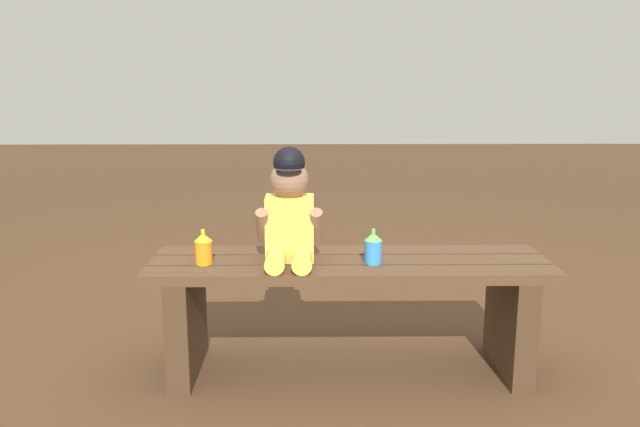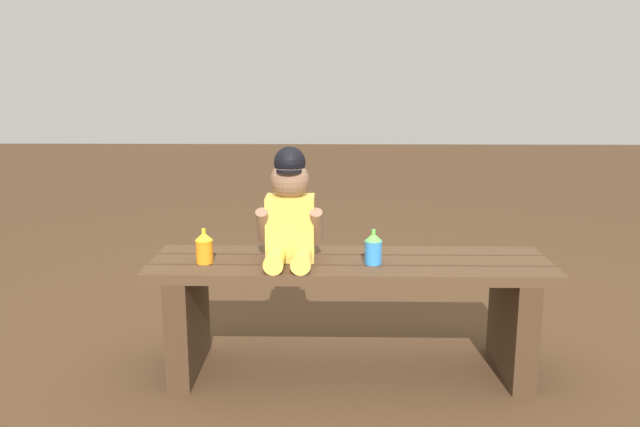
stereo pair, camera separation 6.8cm
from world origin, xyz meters
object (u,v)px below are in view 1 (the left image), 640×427
object	(u,v)px
sippy_cup_right	(373,247)
child_figure	(289,212)
park_bench	(349,297)
sippy_cup_left	(204,248)

from	to	relation	value
sippy_cup_right	child_figure	bearing A→B (deg)	172.39
park_bench	sippy_cup_right	size ratio (longest dim) A/B	11.48
park_bench	sippy_cup_left	size ratio (longest dim) A/B	11.48
park_bench	sippy_cup_left	world-z (taller)	sippy_cup_left
park_bench	sippy_cup_right	xyz separation A→B (m)	(0.08, -0.05, 0.20)
park_bench	child_figure	bearing A→B (deg)	-177.52
park_bench	child_figure	xyz separation A→B (m)	(-0.21, -0.01, 0.32)
park_bench	sippy_cup_right	world-z (taller)	sippy_cup_right
child_figure	sippy_cup_left	bearing A→B (deg)	-172.55
child_figure	sippy_cup_left	world-z (taller)	child_figure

